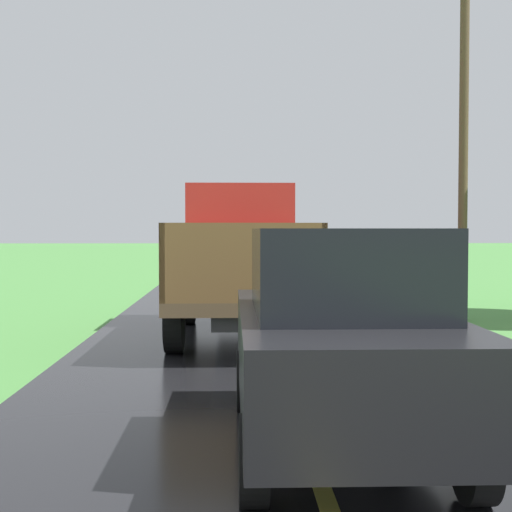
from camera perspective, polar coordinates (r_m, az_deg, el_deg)
The scene contains 3 objects.
banana_truck_near at distance 13.48m, azimuth -1.25°, elevation -0.06°, with size 2.38×5.82×2.80m.
utility_pole_roadside at distance 16.31m, azimuth 16.35°, elevation 9.63°, with size 2.09×0.20×7.66m.
following_car at distance 6.17m, azimuth 6.68°, elevation -6.43°, with size 1.74×4.10×1.92m.
Camera 1 is at (-0.66, -2.04, 1.99)m, focal length 49.76 mm.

